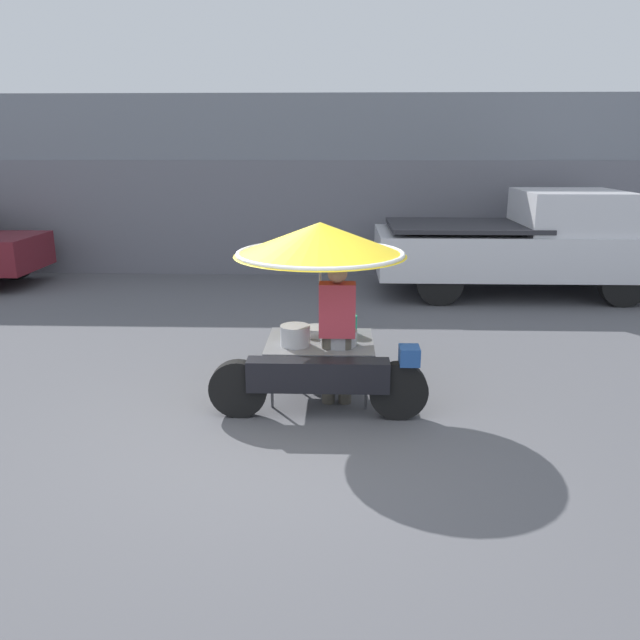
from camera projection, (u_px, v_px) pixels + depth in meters
ground_plane at (274, 439)px, 5.94m from camera, size 36.00×36.00×0.00m
shopfront_building at (314, 185)px, 13.96m from camera, size 28.00×2.06×3.72m
vendor_motorcycle_cart at (320, 266)px, 6.59m from camera, size 2.23×1.85×1.93m
vendor_person at (337, 327)px, 6.57m from camera, size 0.38×0.22×1.54m
pickup_truck at (528, 244)px, 11.46m from camera, size 5.27×2.00×1.92m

